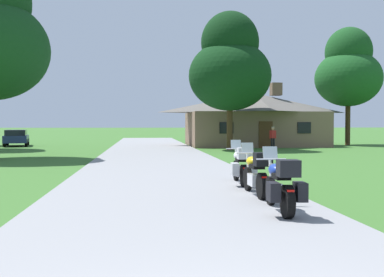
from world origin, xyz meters
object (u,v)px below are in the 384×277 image
Objects in this scene: bystander_red_shirt_near_lodge at (273,137)px; parked_navy_suv_far_left at (16,137)px; motorcycle_white_farthest_in_row at (241,166)px; motorcycle_yellow_second_in_row at (256,173)px; motorcycle_blue_nearest_to_camera at (281,186)px; tree_right_of_lodge at (348,71)px; tree_by_lodge_front at (230,66)px.

parked_navy_suv_far_left is (-20.17, 7.95, -0.17)m from bystander_red_shirt_near_lodge.
motorcycle_white_farthest_in_row is 20.00m from bystander_red_shirt_near_lodge.
motorcycle_blue_nearest_to_camera is at bearing -91.84° from motorcycle_yellow_second_in_row.
motorcycle_yellow_second_in_row is 32.49m from tree_right_of_lodge.
motorcycle_blue_nearest_to_camera is 0.43× the size of parked_navy_suv_far_left.
motorcycle_blue_nearest_to_camera is 1.00× the size of motorcycle_white_farthest_in_row.
motorcycle_white_farthest_in_row is 0.43× the size of parked_navy_suv_far_left.
bystander_red_shirt_near_lodge is 21.68m from parked_navy_suv_far_left.
motorcycle_blue_nearest_to_camera is 34.48m from tree_right_of_lodge.
parked_navy_suv_far_left reaches higher than motorcycle_yellow_second_in_row.
motorcycle_yellow_second_in_row is at bearing 91.87° from motorcycle_blue_nearest_to_camera.
motorcycle_blue_nearest_to_camera is 0.21× the size of tree_by_lodge_front.
motorcycle_white_farthest_in_row is at bearing -121.11° from tree_right_of_lodge.
tree_right_of_lodge is (15.52, 25.72, 6.08)m from motorcycle_white_farthest_in_row.
tree_right_of_lodge is (15.61, 27.83, 6.07)m from motorcycle_yellow_second_in_row.
tree_right_of_lodge is 29.75m from parked_navy_suv_far_left.
tree_by_lodge_front reaches higher than motorcycle_blue_nearest_to_camera.
tree_right_of_lodge is 1.06× the size of tree_by_lodge_front.
motorcycle_yellow_second_in_row is 22.03m from bystander_red_shirt_near_lodge.
bystander_red_shirt_near_lodge is (6.65, 21.00, 0.33)m from motorcycle_yellow_second_in_row.
motorcycle_yellow_second_in_row is at bearing 58.24° from bystander_red_shirt_near_lodge.
bystander_red_shirt_near_lodge is 0.17× the size of tree_by_lodge_front.
tree_by_lodge_front reaches higher than motorcycle_white_farthest_in_row.
tree_by_lodge_front is (3.40, 19.07, 5.47)m from motorcycle_white_farthest_in_row.
motorcycle_white_farthest_in_row is at bearing 56.66° from bystander_red_shirt_near_lodge.
motorcycle_blue_nearest_to_camera is 24.34m from tree_by_lodge_front.
motorcycle_yellow_second_in_row is 31.95m from parked_navy_suv_far_left.
motorcycle_blue_nearest_to_camera is 1.00× the size of motorcycle_yellow_second_in_row.
motorcycle_yellow_second_in_row is 1.23× the size of bystander_red_shirt_near_lodge.
tree_by_lodge_front is 19.44m from parked_navy_suv_far_left.
motorcycle_white_farthest_in_row is 1.24× the size of bystander_red_shirt_near_lodge.
parked_navy_suv_far_left is at bearing 116.80° from motorcycle_blue_nearest_to_camera.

